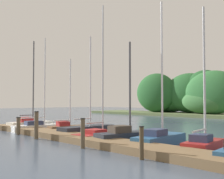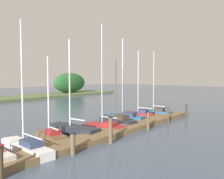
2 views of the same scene
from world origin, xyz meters
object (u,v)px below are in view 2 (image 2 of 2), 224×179
(sailboat_1, at_px, (25,145))
(mooring_piling_4, at_px, (168,115))
(sailboat_2, at_px, (50,135))
(mooring_piling_2, at_px, (111,130))
(sailboat_6, at_px, (124,117))
(sailboat_7, at_px, (139,113))
(mooring_piling_1, at_px, (73,144))
(mooring_piling_3, at_px, (148,121))
(sailboat_4, at_px, (104,125))
(sailboat_5, at_px, (117,120))
(sailboat_8, at_px, (155,112))
(mooring_piling_0, at_px, (0,163))
(sailboat_3, at_px, (71,129))
(mooring_piling_5, at_px, (186,111))

(sailboat_1, distance_m, mooring_piling_4, 12.58)
(sailboat_2, height_order, mooring_piling_2, sailboat_2)
(sailboat_6, bearing_deg, sailboat_7, -98.77)
(mooring_piling_1, bearing_deg, mooring_piling_2, -3.43)
(mooring_piling_1, relative_size, mooring_piling_3, 0.82)
(sailboat_1, height_order, mooring_piling_1, sailboat_1)
(sailboat_4, xyz_separation_m, sailboat_5, (1.97, 0.25, 0.07))
(sailboat_1, relative_size, sailboat_8, 1.07)
(sailboat_8, height_order, mooring_piling_3, sailboat_8)
(sailboat_6, xyz_separation_m, mooring_piling_4, (1.82, -3.47, 0.25))
(sailboat_2, height_order, sailboat_8, sailboat_8)
(sailboat_7, distance_m, mooring_piling_1, 12.21)
(sailboat_5, distance_m, mooring_piling_2, 5.51)
(mooring_piling_1, xyz_separation_m, mooring_piling_3, (7.43, -0.11, 0.13))
(sailboat_2, distance_m, sailboat_8, 12.76)
(sailboat_8, bearing_deg, mooring_piling_0, 90.21)
(sailboat_4, relative_size, mooring_piling_2, 4.89)
(sailboat_3, bearing_deg, mooring_piling_4, -118.42)
(sailboat_5, distance_m, sailboat_8, 6.29)
(sailboat_6, height_order, sailboat_8, sailboat_6)
(sailboat_3, xyz_separation_m, mooring_piling_4, (8.03, -3.60, 0.29))
(sailboat_1, distance_m, sailboat_7, 13.03)
(sailboat_2, relative_size, sailboat_6, 0.72)
(mooring_piling_2, bearing_deg, mooring_piling_0, 178.28)
(sailboat_6, distance_m, mooring_piling_2, 7.35)
(sailboat_5, relative_size, mooring_piling_4, 4.33)
(sailboat_2, height_order, mooring_piling_3, sailboat_2)
(mooring_piling_1, bearing_deg, sailboat_2, 73.42)
(mooring_piling_2, bearing_deg, sailboat_3, 87.52)
(sailboat_8, distance_m, mooring_piling_4, 3.89)
(mooring_piling_0, relative_size, mooring_piling_2, 0.82)
(sailboat_4, distance_m, sailboat_8, 8.27)
(sailboat_8, relative_size, mooring_piling_2, 4.05)
(mooring_piling_3, bearing_deg, sailboat_4, 125.47)
(mooring_piling_2, bearing_deg, mooring_piling_4, 1.25)
(sailboat_8, bearing_deg, mooring_piling_5, -172.91)
(mooring_piling_2, height_order, mooring_piling_3, mooring_piling_2)
(sailboat_1, distance_m, sailboat_6, 10.58)
(sailboat_7, bearing_deg, sailboat_4, 86.12)
(sailboat_3, relative_size, sailboat_7, 1.02)
(sailboat_5, height_order, mooring_piling_4, sailboat_5)
(sailboat_4, bearing_deg, mooring_piling_2, 131.34)
(sailboat_7, xyz_separation_m, mooring_piling_5, (2.88, -3.64, 0.25))
(sailboat_8, bearing_deg, mooring_piling_2, 96.59)
(sailboat_6, distance_m, mooring_piling_1, 9.89)
(mooring_piling_3, relative_size, mooring_piling_5, 1.10)
(mooring_piling_2, bearing_deg, mooring_piling_3, 0.79)
(sailboat_1, bearing_deg, sailboat_7, -81.21)
(sailboat_1, xyz_separation_m, sailboat_3, (4.32, 1.19, 0.00))
(sailboat_1, distance_m, sailboat_3, 4.48)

